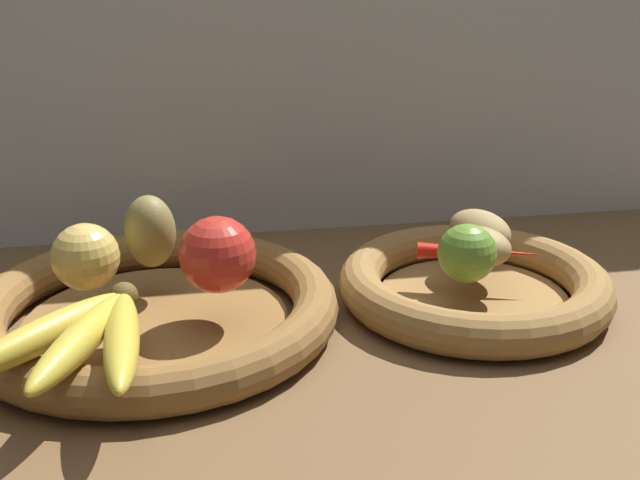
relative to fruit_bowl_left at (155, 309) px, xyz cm
name	(u,v)px	position (x,y,z in cm)	size (l,w,h in cm)	color
ground_plane	(341,331)	(19.36, -1.37, -3.62)	(140.00, 90.00, 3.00)	brown
back_wall	(297,27)	(19.36, 28.63, 25.38)	(140.00, 3.00, 55.00)	silver
fruit_bowl_left	(155,309)	(0.00, 0.00, 0.00)	(38.04, 38.04, 4.61)	brown
fruit_bowl_right	(474,285)	(34.71, 0.00, 0.01)	(30.03, 30.03, 4.61)	olive
apple_golden_left	(86,257)	(-6.46, 0.98, 5.89)	(6.82, 6.82, 6.82)	#DBB756
apple_red_right	(218,255)	(6.62, -1.97, 6.36)	(7.76, 7.76, 7.76)	red
pear_brown	(150,231)	(-0.18, 5.81, 6.48)	(5.43, 5.75, 7.99)	olive
banana_bunch_front	(85,335)	(-5.32, -12.71, 3.97)	(15.23, 19.31, 2.98)	gold
potato_back	(480,230)	(36.77, 4.54, 4.74)	(8.27, 5.45, 4.51)	#A38451
potato_large	(477,246)	(34.71, 0.00, 4.62)	(7.64, 5.66, 4.28)	#A38451
lime_near	(467,253)	(32.04, -4.00, 5.55)	(6.13, 6.13, 6.13)	olive
chili_pepper	(480,252)	(35.59, 1.12, 3.41)	(1.85, 1.85, 13.82)	red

